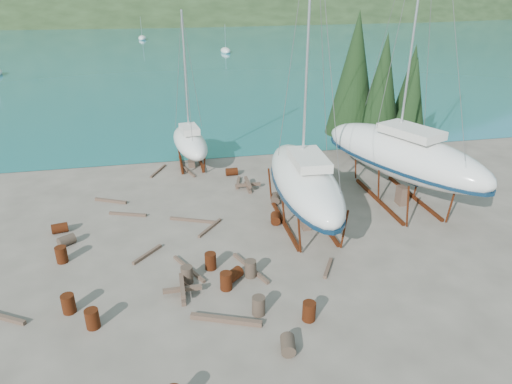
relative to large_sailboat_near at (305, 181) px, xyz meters
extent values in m
plane|color=#585045|center=(-3.47, -2.59, -2.82)|extent=(600.00, 600.00, 0.00)
plane|color=#165F70|center=(-3.47, 312.41, -2.82)|extent=(700.00, 700.00, 0.00)
ellipsoid|color=#1F2E17|center=(-3.47, 317.41, -2.82)|extent=(800.00, 360.00, 110.00)
cube|color=beige|center=(-63.47, 187.41, -0.82)|extent=(6.00, 5.00, 4.00)
cube|color=#A54C2D|center=(-63.47, 187.41, 1.98)|extent=(6.60, 5.60, 1.60)
cube|color=beige|center=(-23.47, 187.41, -0.82)|extent=(6.00, 5.00, 4.00)
cube|color=#A54C2D|center=(-23.47, 187.41, 1.98)|extent=(6.60, 5.60, 1.60)
cube|color=beige|center=(26.53, 187.41, -0.82)|extent=(6.00, 5.00, 4.00)
cube|color=#A54C2D|center=(26.53, 187.41, 1.98)|extent=(6.60, 5.60, 1.60)
cylinder|color=black|center=(9.03, 9.41, -2.02)|extent=(0.36, 0.36, 1.60)
cone|color=black|center=(9.03, 9.41, 2.98)|extent=(3.60, 3.60, 8.40)
cylinder|color=black|center=(10.53, 7.41, -2.14)|extent=(0.36, 0.36, 1.36)
cone|color=black|center=(10.53, 7.41, 2.11)|extent=(3.06, 3.06, 7.14)
cylinder|color=black|center=(7.53, 11.41, -1.90)|extent=(0.36, 0.36, 1.84)
cone|color=black|center=(7.53, 11.41, 3.85)|extent=(4.14, 4.14, 9.66)
cylinder|color=black|center=(12.03, 10.41, -2.10)|extent=(0.36, 0.36, 1.44)
cone|color=black|center=(12.03, 10.41, 2.40)|extent=(3.24, 3.24, 7.56)
ellipsoid|color=silver|center=(6.53, 77.41, -2.44)|extent=(2.00, 5.00, 1.40)
cylinder|color=silver|center=(6.53, 77.41, 0.41)|extent=(0.08, 0.08, 5.00)
ellipsoid|color=silver|center=(-11.47, 107.41, -2.44)|extent=(2.00, 5.00, 1.40)
cylinder|color=silver|center=(-11.47, 107.41, 0.41)|extent=(0.08, 0.08, 5.00)
ellipsoid|color=silver|center=(0.00, 0.02, -0.04)|extent=(3.74, 11.25, 2.59)
cube|color=#0B2237|center=(0.00, -0.54, -0.89)|extent=(0.34, 2.01, 1.00)
cube|color=silver|center=(0.00, -0.54, 1.50)|extent=(1.93, 3.41, 0.50)
cylinder|color=silver|center=(0.00, 0.58, 8.03)|extent=(0.14, 0.14, 13.34)
cube|color=#602810|center=(-1.14, 0.02, -2.72)|extent=(0.18, 6.12, 0.20)
cube|color=#602810|center=(1.14, 0.02, -2.72)|extent=(0.18, 6.12, 0.20)
cube|color=brown|center=(0.00, -0.54, -2.33)|extent=(0.50, 0.80, 0.98)
ellipsoid|color=silver|center=(7.12, 1.93, 0.39)|extent=(8.25, 13.06, 2.98)
cube|color=#0B2237|center=(7.12, 1.30, -0.65)|extent=(1.11, 2.19, 1.00)
cube|color=silver|center=(7.12, 1.30, 2.13)|extent=(3.32, 4.27, 0.50)
cylinder|color=silver|center=(7.12, 2.57, 9.55)|extent=(0.14, 0.14, 15.14)
cube|color=#602810|center=(5.83, 1.93, -2.72)|extent=(0.18, 6.94, 0.20)
cube|color=#602810|center=(8.40, 1.93, -2.72)|extent=(0.18, 6.94, 0.20)
cube|color=brown|center=(7.12, 1.30, -2.21)|extent=(0.50, 0.80, 1.22)
ellipsoid|color=silver|center=(-5.83, 11.41, -0.96)|extent=(3.20, 7.47, 1.86)
cube|color=#0B2237|center=(-5.83, 11.04, -1.44)|extent=(0.42, 1.32, 1.00)
cube|color=silver|center=(-5.83, 11.04, 0.22)|extent=(1.52, 2.32, 0.50)
cylinder|color=silver|center=(-5.83, 11.77, 4.41)|extent=(0.14, 0.14, 8.69)
cube|color=#602810|center=(-6.63, 11.41, -2.72)|extent=(0.18, 3.98, 0.20)
cube|color=#602810|center=(-5.04, 11.41, -2.72)|extent=(0.18, 3.98, 0.20)
cube|color=brown|center=(-5.83, 11.04, -2.61)|extent=(0.50, 0.80, 0.43)
imported|color=navy|center=(0.03, 2.57, -1.97)|extent=(0.49, 0.67, 1.70)
cylinder|color=#602810|center=(-12.46, -5.76, -2.38)|extent=(0.58, 0.58, 0.88)
cylinder|color=#2D2823|center=(-3.68, -9.98, -2.53)|extent=(0.75, 0.98, 0.58)
cylinder|color=#602810|center=(-14.14, 1.83, -2.53)|extent=(0.98, 0.74, 0.58)
cylinder|color=#602810|center=(-2.99, 8.50, -2.53)|extent=(0.90, 0.60, 0.58)
cylinder|color=#2D2823|center=(-4.14, -4.72, -2.38)|extent=(0.58, 0.58, 0.88)
cylinder|color=#602810|center=(-1.59, 0.46, -2.53)|extent=(0.75, 0.98, 0.58)
cylinder|color=#602810|center=(-2.31, -8.38, -2.38)|extent=(0.58, 0.58, 0.88)
cylinder|color=#602810|center=(-13.47, -1.48, -2.38)|extent=(0.58, 0.58, 0.88)
cylinder|color=#602810|center=(-5.46, -5.50, -2.38)|extent=(0.58, 0.58, 0.88)
cylinder|color=#2D2823|center=(-0.90, 3.20, -2.53)|extent=(0.79, 1.00, 0.58)
cylinder|color=#602810|center=(-5.00, -4.87, -2.53)|extent=(1.04, 1.02, 0.58)
cylinder|color=#602810|center=(-11.32, -7.00, -2.38)|extent=(0.58, 0.58, 0.88)
cylinder|color=#602810|center=(-5.99, -3.65, -2.38)|extent=(0.58, 0.58, 0.88)
cylinder|color=#2D2823|center=(-13.52, 0.28, -2.53)|extent=(1.05, 0.98, 0.58)
cylinder|color=#2D2823|center=(-7.23, -4.61, -2.38)|extent=(0.58, 0.58, 0.88)
cylinder|color=#2D2823|center=(-4.34, -7.58, -2.38)|extent=(0.58, 0.58, 0.88)
cube|color=brown|center=(-8.46, 10.34, -2.75)|extent=(1.23, 2.40, 0.14)
cube|color=brown|center=(-11.60, 5.48, -2.73)|extent=(2.13, 1.19, 0.19)
cube|color=brown|center=(-7.09, -3.56, -2.75)|extent=(1.44, 2.61, 0.15)
cube|color=brown|center=(-4.03, -4.14, -2.74)|extent=(1.34, 2.92, 0.16)
cube|color=brown|center=(-2.80, 6.78, -2.73)|extent=(0.66, 1.97, 0.19)
cube|color=brown|center=(-0.18, -4.95, -2.74)|extent=(1.03, 1.60, 0.17)
cube|color=brown|center=(-6.18, 9.76, -2.75)|extent=(0.91, 2.29, 0.15)
cube|color=brown|center=(-6.47, 1.63, -2.74)|extent=(2.75, 1.29, 0.16)
cube|color=brown|center=(-5.56, 0.47, -2.75)|extent=(1.60, 1.95, 0.15)
cube|color=brown|center=(-9.16, -1.76, -2.74)|extent=(1.54, 1.66, 0.17)
cube|color=brown|center=(-15.26, -5.65, -2.73)|extent=(2.24, 1.42, 0.18)
cube|color=brown|center=(-5.82, -7.82, -2.71)|extent=(2.98, 1.37, 0.23)
cube|color=brown|center=(-10.40, 3.28, -2.74)|extent=(2.32, 0.98, 0.16)
cube|color=brown|center=(-7.51, -5.52, -2.72)|extent=(0.20, 1.80, 0.20)
cube|color=brown|center=(-7.51, -5.52, -2.52)|extent=(1.80, 0.20, 0.20)
cube|color=brown|center=(-7.51, -5.52, -2.32)|extent=(0.20, 1.80, 0.20)
cube|color=brown|center=(-2.27, 5.80, -2.72)|extent=(0.20, 1.80, 0.20)
cube|color=brown|center=(-2.27, 5.80, -2.52)|extent=(1.80, 0.20, 0.20)
cube|color=brown|center=(-2.27, 5.80, -2.32)|extent=(0.20, 1.80, 0.20)
camera|label=1|loc=(-7.70, -23.21, 10.30)|focal=32.00mm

